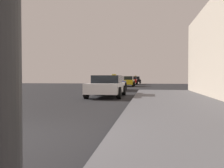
{
  "coord_description": "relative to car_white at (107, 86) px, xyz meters",
  "views": [
    {
      "loc": [
        2.72,
        -4.21,
        1.18
      ],
      "look_at": [
        1.59,
        3.62,
        0.95
      ],
      "focal_mm": 39.95,
      "sensor_mm": 36.0,
      "label": 1
    }
  ],
  "objects": [
    {
      "name": "car_white",
      "position": [
        0.0,
        0.0,
        0.0
      ],
      "size": [
        2.0,
        4.24,
        1.27
      ],
      "rotation": [
        0.0,
        0.0,
        3.14
      ],
      "color": "white",
      "rests_on": "ground_plane"
    },
    {
      "name": "car_red",
      "position": [
        -0.18,
        25.12,
        -0.0
      ],
      "size": [
        1.95,
        4.19,
        1.27
      ],
      "rotation": [
        0.0,
        0.0,
        3.14
      ],
      "color": "red",
      "rests_on": "ground_plane"
    },
    {
      "name": "car_black",
      "position": [
        0.12,
        31.83,
        0.0
      ],
      "size": [
        1.97,
        4.32,
        1.43
      ],
      "rotation": [
        0.0,
        0.0,
        3.14
      ],
      "color": "black",
      "rests_on": "ground_plane"
    },
    {
      "name": "car_yellow",
      "position": [
        -0.26,
        16.92,
        0.0
      ],
      "size": [
        1.99,
        4.34,
        1.27
      ],
      "rotation": [
        0.0,
        0.0,
        3.14
      ],
      "color": "yellow",
      "rests_on": "ground_plane"
    },
    {
      "name": "car_blue",
      "position": [
        -0.57,
        7.24,
        0.0
      ],
      "size": [
        2.05,
        4.2,
        1.43
      ],
      "rotation": [
        0.0,
        0.0,
        3.14
      ],
      "color": "#233899",
      "rests_on": "ground_plane"
    }
  ]
}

